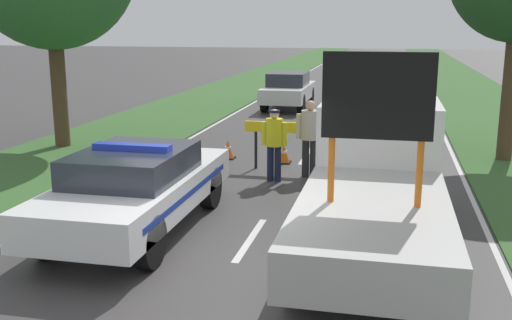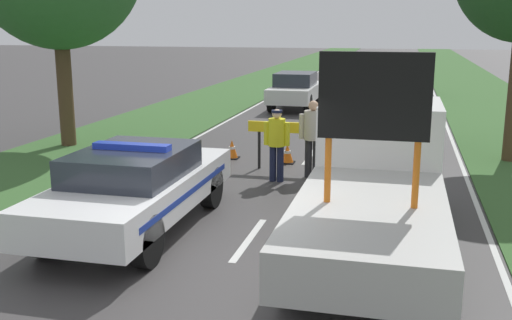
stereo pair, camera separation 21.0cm
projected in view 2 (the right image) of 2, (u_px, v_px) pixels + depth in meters
name	position (u px, v px, depth m)	size (l,w,h in m)	color
ground_plane	(228.00, 269.00, 8.62)	(160.00, 160.00, 0.00)	#3D3A3A
lane_markings	(345.00, 108.00, 24.96)	(7.76, 60.36, 0.01)	silver
grass_verge_left	(224.00, 96.00, 28.97)	(4.33, 120.00, 0.03)	#38602D
grass_verge_right	(492.00, 104.00, 26.13)	(4.33, 120.00, 0.03)	#38602D
police_car	(137.00, 186.00, 10.11)	(1.88, 4.91, 1.53)	white
work_truck	(376.00, 176.00, 9.74)	(2.09, 6.21, 3.10)	white
road_barrier	(303.00, 132.00, 14.15)	(2.66, 0.08, 1.16)	black
police_officer	(277.00, 139.00, 13.19)	(0.58, 0.37, 1.63)	#191E38
pedestrian_civilian	(313.00, 133.00, 13.53)	(0.64, 0.40, 1.77)	#232326
traffic_cone_near_police	(343.00, 159.00, 14.04)	(0.51, 0.51, 0.70)	black
traffic_cone_centre_front	(232.00, 149.00, 15.63)	(0.35, 0.35, 0.49)	black
traffic_cone_near_truck	(287.00, 154.00, 15.10)	(0.36, 0.36, 0.50)	black
traffic_cone_behind_barrier	(348.00, 156.00, 14.75)	(0.40, 0.40, 0.55)	black
queued_car_suv_grey	(383.00, 116.00, 17.72)	(1.73, 3.93, 1.52)	slate
queued_car_van_white	(296.00, 90.00, 24.80)	(1.71, 4.37, 1.49)	silver
queued_car_hatch_blue	(394.00, 79.00, 29.68)	(1.93, 4.11, 1.53)	navy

